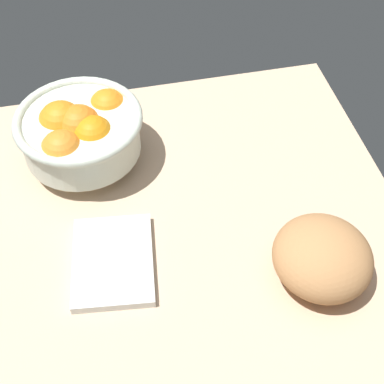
% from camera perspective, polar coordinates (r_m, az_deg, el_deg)
% --- Properties ---
extents(ground_plane, '(0.68, 0.68, 0.03)m').
position_cam_1_polar(ground_plane, '(0.93, -0.09, -3.04)').
color(ground_plane, '#D1AD8C').
extents(fruit_bowl, '(0.21, 0.21, 0.12)m').
position_cam_1_polar(fruit_bowl, '(0.97, -11.19, 5.99)').
color(fruit_bowl, silver).
rests_on(fruit_bowl, ground).
extents(bread_loaf, '(0.17, 0.17, 0.09)m').
position_cam_1_polar(bread_loaf, '(0.84, 12.97, -6.43)').
color(bread_loaf, '#B87F4D').
rests_on(bread_loaf, ground).
extents(napkin_folded, '(0.17, 0.14, 0.01)m').
position_cam_1_polar(napkin_folded, '(0.86, -7.95, -6.91)').
color(napkin_folded, silver).
rests_on(napkin_folded, ground).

